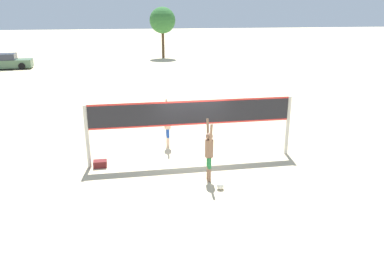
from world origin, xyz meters
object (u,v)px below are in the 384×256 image
parked_car_near (8,62)px  tree_left_cluster (163,21)px  volleyball (220,186)px  gear_bag (100,164)px  player_blocker (168,123)px  player_spiker (209,150)px  volleyball_net (192,119)px

parked_car_near → tree_left_cluster: 17.19m
parked_car_near → tree_left_cluster: size_ratio=0.76×
volleyball → gear_bag: (-3.93, 2.52, 0.01)m
tree_left_cluster → player_blocker: bearing=-95.6°
player_spiker → volleyball: 1.25m
player_spiker → player_blocker: 3.60m
volleyball_net → parked_car_near: (-13.58, 25.86, -0.99)m
player_spiker → tree_left_cluster: tree_left_cluster is taller
gear_bag → player_spiker: bearing=-25.8°
parked_car_near → tree_left_cluster: tree_left_cluster is taller
player_spiker → volleyball: (0.22, -0.72, -0.99)m
volleyball → gear_bag: 4.67m
volleyball_net → player_spiker: (0.24, -1.87, -0.54)m
gear_bag → tree_left_cluster: tree_left_cluster is taller
volleyball → volleyball_net: bearing=100.2°
player_blocker → gear_bag: size_ratio=4.19×
volleyball_net → gear_bag: 3.78m
volleyball_net → player_spiker: 1.96m
volleyball_net → parked_car_near: volleyball_net is taller
tree_left_cluster → gear_bag: bearing=-100.1°
volleyball → gear_bag: bearing=147.4°
player_spiker → tree_left_cluster: bearing=-3.3°
gear_bag → volleyball: bearing=-32.6°
volleyball → parked_car_near: (-14.05, 28.45, 0.53)m
player_spiker → gear_bag: 4.23m
volleyball → parked_car_near: parked_car_near is taller
gear_bag → parked_car_near: size_ratio=0.11×
volleyball_net → parked_car_near: size_ratio=1.76×
volleyball → parked_car_near: bearing=116.3°
gear_bag → tree_left_cluster: 32.51m
player_blocker → gear_bag: (-2.71, -1.66, -0.92)m
tree_left_cluster → player_spiker: bearing=-93.3°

